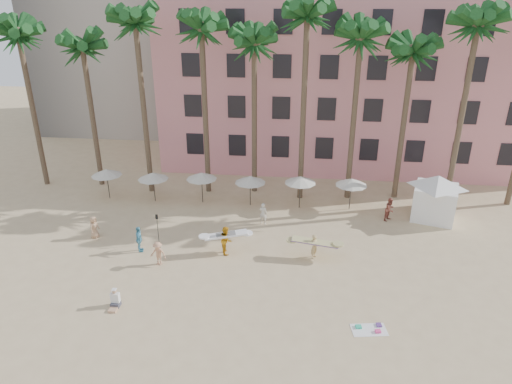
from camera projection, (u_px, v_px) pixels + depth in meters
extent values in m
plane|color=#D1B789|center=(241.00, 298.00, 25.90)|extent=(120.00, 120.00, 0.00)
cube|color=pink|center=(345.00, 80.00, 45.72)|extent=(35.00, 14.00, 16.00)
cylinder|color=brown|center=(34.00, 113.00, 39.03)|extent=(0.44, 0.44, 13.00)
cylinder|color=brown|center=(93.00, 119.00, 39.17)|extent=(0.44, 0.44, 12.00)
cylinder|color=brown|center=(144.00, 112.00, 37.36)|extent=(0.44, 0.44, 14.00)
cylinder|color=brown|center=(205.00, 115.00, 37.40)|extent=(0.44, 0.44, 13.50)
cylinder|color=brown|center=(254.00, 121.00, 37.65)|extent=(0.44, 0.44, 12.50)
cylinder|color=brown|center=(303.00, 113.00, 35.94)|extent=(0.44, 0.44, 14.50)
cylinder|color=brown|center=(353.00, 122.00, 36.29)|extent=(0.44, 0.44, 13.00)
cylinder|color=brown|center=(403.00, 128.00, 36.53)|extent=(0.44, 0.44, 12.00)
cylinder|color=brown|center=(461.00, 121.00, 34.82)|extent=(0.44, 0.44, 14.00)
cylinder|color=#332B23|center=(108.00, 185.00, 38.12)|extent=(0.07, 0.07, 2.50)
cone|color=beige|center=(106.00, 172.00, 37.68)|extent=(2.50, 2.50, 0.55)
cylinder|color=#332B23|center=(154.00, 188.00, 37.64)|extent=(0.07, 0.07, 2.40)
cone|color=beige|center=(153.00, 176.00, 37.23)|extent=(2.50, 2.50, 0.55)
cylinder|color=#332B23|center=(202.00, 188.00, 37.40)|extent=(0.07, 0.07, 2.50)
cone|color=beige|center=(201.00, 176.00, 36.96)|extent=(2.50, 2.50, 0.55)
cylinder|color=#332B23|center=(250.00, 191.00, 36.92)|extent=(0.07, 0.07, 2.40)
cone|color=beige|center=(250.00, 179.00, 36.51)|extent=(2.50, 2.50, 0.55)
cylinder|color=#332B23|center=(300.00, 193.00, 36.39)|extent=(0.07, 0.07, 2.60)
cone|color=beige|center=(300.00, 180.00, 35.93)|extent=(2.50, 2.50, 0.55)
cylinder|color=#332B23|center=(350.00, 195.00, 36.18)|extent=(0.07, 0.07, 2.50)
cone|color=beige|center=(351.00, 182.00, 35.75)|extent=(2.50, 2.50, 0.55)
cube|color=white|center=(434.00, 202.00, 34.72)|extent=(3.74, 3.74, 2.60)
cone|color=white|center=(438.00, 181.00, 34.03)|extent=(5.62, 5.62, 0.90)
cube|color=white|center=(369.00, 330.00, 23.42)|extent=(1.94, 1.27, 0.02)
cube|color=#2BBE90|center=(358.00, 327.00, 23.55)|extent=(0.34, 0.29, 0.10)
cube|color=#FF4691|center=(378.00, 331.00, 23.22)|extent=(0.31, 0.26, 0.12)
cube|color=#5E3784|center=(379.00, 325.00, 23.70)|extent=(0.30, 0.34, 0.08)
imported|color=tan|center=(315.00, 246.00, 29.58)|extent=(0.64, 0.72, 1.66)
cube|color=#C5BD7B|center=(315.00, 242.00, 29.45)|extent=(3.03, 0.92, 0.36)
imported|color=orange|center=(226.00, 240.00, 30.09)|extent=(0.98, 1.11, 1.93)
cube|color=white|center=(226.00, 235.00, 29.94)|extent=(2.93, 1.48, 0.30)
imported|color=#9C5041|center=(390.00, 209.00, 34.50)|extent=(1.10, 1.13, 1.83)
imported|color=beige|center=(263.00, 213.00, 34.00)|extent=(0.70, 0.55, 1.69)
imported|color=#51A1BD|center=(139.00, 239.00, 30.27)|extent=(0.68, 1.14, 1.82)
imported|color=tan|center=(94.00, 227.00, 32.07)|extent=(0.66, 0.88, 1.63)
imported|color=tan|center=(158.00, 254.00, 28.79)|extent=(1.13, 0.76, 1.63)
cylinder|color=black|center=(158.00, 230.00, 31.18)|extent=(0.04, 0.04, 2.10)
cube|color=black|center=(157.00, 217.00, 30.79)|extent=(0.18, 0.03, 0.35)
cube|color=#3F3F4C|center=(116.00, 304.00, 25.17)|extent=(0.48, 0.45, 0.26)
cube|color=tan|center=(113.00, 309.00, 24.85)|extent=(0.43, 0.48, 0.13)
cube|color=white|center=(115.00, 298.00, 25.05)|extent=(0.47, 0.28, 0.59)
sphere|color=tan|center=(114.00, 291.00, 24.88)|extent=(0.26, 0.26, 0.26)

